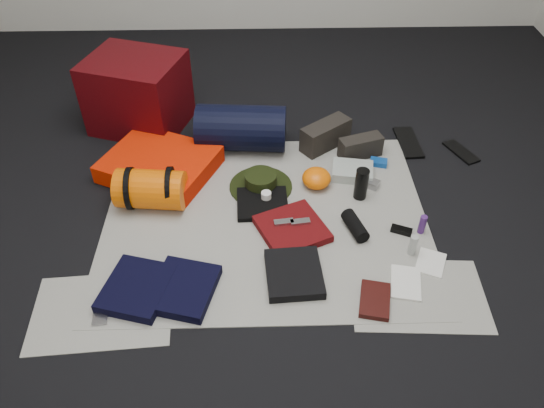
{
  "coord_description": "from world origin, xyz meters",
  "views": [
    {
      "loc": [
        -0.02,
        -1.93,
        1.83
      ],
      "look_at": [
        0.03,
        -0.01,
        0.1
      ],
      "focal_mm": 35.0,
      "sensor_mm": 36.0,
      "label": 1
    }
  ],
  "objects_px": {
    "sleeping_pad": "(160,164)",
    "water_bottle": "(361,184)",
    "compact_camera": "(370,183)",
    "navy_duffel": "(241,128)",
    "stuff_sack": "(151,189)",
    "paperback_book": "(375,300)",
    "red_cabinet": "(138,93)"
  },
  "relations": [
    {
      "from": "water_bottle",
      "to": "paperback_book",
      "type": "relative_size",
      "value": 0.9
    },
    {
      "from": "red_cabinet",
      "to": "navy_duffel",
      "type": "height_order",
      "value": "red_cabinet"
    },
    {
      "from": "stuff_sack",
      "to": "red_cabinet",
      "type": "bearing_deg",
      "value": 102.66
    },
    {
      "from": "navy_duffel",
      "to": "water_bottle",
      "type": "relative_size",
      "value": 2.92
    },
    {
      "from": "sleeping_pad",
      "to": "water_bottle",
      "type": "distance_m",
      "value": 1.09
    },
    {
      "from": "stuff_sack",
      "to": "paperback_book",
      "type": "relative_size",
      "value": 1.78
    },
    {
      "from": "paperback_book",
      "to": "compact_camera",
      "type": "bearing_deg",
      "value": 94.86
    },
    {
      "from": "navy_duffel",
      "to": "water_bottle",
      "type": "xyz_separation_m",
      "value": [
        0.62,
        -0.46,
        -0.05
      ]
    },
    {
      "from": "red_cabinet",
      "to": "compact_camera",
      "type": "xyz_separation_m",
      "value": [
        1.3,
        -0.64,
        -0.19
      ]
    },
    {
      "from": "compact_camera",
      "to": "paperback_book",
      "type": "xyz_separation_m",
      "value": [
        -0.11,
        -0.77,
        -0.01
      ]
    },
    {
      "from": "red_cabinet",
      "to": "water_bottle",
      "type": "distance_m",
      "value": 1.44
    },
    {
      "from": "sleeping_pad",
      "to": "water_bottle",
      "type": "height_order",
      "value": "water_bottle"
    },
    {
      "from": "sleeping_pad",
      "to": "compact_camera",
      "type": "relative_size",
      "value": 5.85
    },
    {
      "from": "sleeping_pad",
      "to": "paperback_book",
      "type": "bearing_deg",
      "value": -41.91
    },
    {
      "from": "navy_duffel",
      "to": "compact_camera",
      "type": "distance_m",
      "value": 0.79
    },
    {
      "from": "sleeping_pad",
      "to": "water_bottle",
      "type": "relative_size",
      "value": 3.24
    },
    {
      "from": "navy_duffel",
      "to": "compact_camera",
      "type": "xyz_separation_m",
      "value": [
        0.69,
        -0.37,
        -0.11
      ]
    },
    {
      "from": "water_bottle",
      "to": "navy_duffel",
      "type": "bearing_deg",
      "value": 143.74
    },
    {
      "from": "red_cabinet",
      "to": "compact_camera",
      "type": "relative_size",
      "value": 5.47
    },
    {
      "from": "water_bottle",
      "to": "sleeping_pad",
      "type": "bearing_deg",
      "value": 167.36
    },
    {
      "from": "navy_duffel",
      "to": "paperback_book",
      "type": "height_order",
      "value": "navy_duffel"
    },
    {
      "from": "sleeping_pad",
      "to": "navy_duffel",
      "type": "bearing_deg",
      "value": 26.05
    },
    {
      "from": "red_cabinet",
      "to": "paperback_book",
      "type": "relative_size",
      "value": 2.73
    },
    {
      "from": "water_bottle",
      "to": "compact_camera",
      "type": "height_order",
      "value": "water_bottle"
    },
    {
      "from": "sleeping_pad",
      "to": "compact_camera",
      "type": "bearing_deg",
      "value": -7.65
    },
    {
      "from": "compact_camera",
      "to": "paperback_book",
      "type": "relative_size",
      "value": 0.5
    },
    {
      "from": "paperback_book",
      "to": "water_bottle",
      "type": "bearing_deg",
      "value": 99.46
    },
    {
      "from": "sleeping_pad",
      "to": "compact_camera",
      "type": "distance_m",
      "value": 1.14
    },
    {
      "from": "stuff_sack",
      "to": "navy_duffel",
      "type": "xyz_separation_m",
      "value": [
        0.45,
        0.49,
        0.03
      ]
    },
    {
      "from": "water_bottle",
      "to": "compact_camera",
      "type": "xyz_separation_m",
      "value": [
        0.07,
        0.09,
        -0.07
      ]
    },
    {
      "from": "sleeping_pad",
      "to": "navy_duffel",
      "type": "relative_size",
      "value": 1.11
    },
    {
      "from": "sleeping_pad",
      "to": "paperback_book",
      "type": "xyz_separation_m",
      "value": [
        1.03,
        -0.92,
        -0.04
      ]
    }
  ]
}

